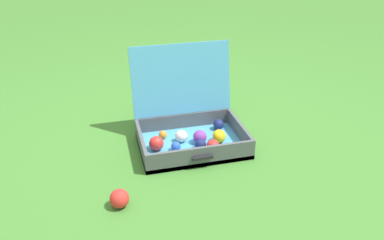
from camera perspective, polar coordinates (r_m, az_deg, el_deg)
name	(u,v)px	position (r m, az deg, el deg)	size (l,w,h in m)	color
ground_plane	(189,152)	(2.20, -0.39, -4.62)	(16.00, 16.00, 0.00)	#3D7A2D
open_suitcase	(189,124)	(2.24, -0.39, -0.62)	(0.59, 0.53, 0.53)	#4799C6
stray_ball_on_grass	(119,198)	(1.82, -10.54, -11.20)	(0.09, 0.09, 0.09)	red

